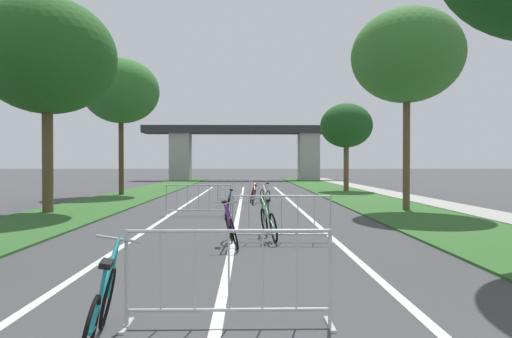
# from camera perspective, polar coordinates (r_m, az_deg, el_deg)

# --- Properties ---
(grass_verge_left) EXTENTS (3.42, 54.13, 0.05)m
(grass_verge_left) POSITION_cam_1_polar(r_m,az_deg,el_deg) (24.59, -15.86, -3.36)
(grass_verge_left) COLOR #2D5B26
(grass_verge_left) RESTS_ON ground
(grass_verge_right) EXTENTS (3.42, 54.13, 0.05)m
(grass_verge_right) POSITION_cam_1_polar(r_m,az_deg,el_deg) (24.43, 12.21, -3.38)
(grass_verge_right) COLOR #2D5B26
(grass_verge_right) RESTS_ON ground
(sidewalk_path_right) EXTENTS (1.63, 54.13, 0.08)m
(sidewalk_path_right) POSITION_cam_1_polar(r_m,az_deg,el_deg) (25.13, 17.84, -3.25)
(sidewalk_path_right) COLOR #9E9B93
(sidewalk_path_right) RESTS_ON ground
(lane_stripe_center) EXTENTS (0.14, 31.31, 0.01)m
(lane_stripe_center) POSITION_cam_1_polar(r_m,az_deg,el_deg) (17.32, -2.18, -5.10)
(lane_stripe_center) COLOR silver
(lane_stripe_center) RESTS_ON ground
(lane_stripe_right_lane) EXTENTS (0.14, 31.31, 0.01)m
(lane_stripe_right_lane) POSITION_cam_1_polar(r_m,az_deg,el_deg) (17.43, 5.51, -5.07)
(lane_stripe_right_lane) COLOR silver
(lane_stripe_right_lane) RESTS_ON ground
(lane_stripe_left_lane) EXTENTS (0.14, 31.31, 0.01)m
(lane_stripe_left_lane) POSITION_cam_1_polar(r_m,az_deg,el_deg) (17.52, -9.83, -5.05)
(lane_stripe_left_lane) COLOR silver
(lane_stripe_left_lane) RESTS_ON ground
(overpass_bridge) EXTENTS (21.20, 2.96, 5.71)m
(overpass_bridge) POSITION_cam_1_polar(r_m,az_deg,el_deg) (46.36, -1.47, 3.34)
(overpass_bridge) COLOR #2D2D30
(overpass_bridge) RESTS_ON ground
(tree_left_pine_near) EXTENTS (4.77, 4.77, 7.57)m
(tree_left_pine_near) POSITION_cam_1_polar(r_m,az_deg,el_deg) (17.52, -25.50, 13.04)
(tree_left_pine_near) COLOR brown
(tree_left_pine_near) RESTS_ON ground
(tree_left_pine_far) EXTENTS (4.18, 4.18, 7.54)m
(tree_left_pine_far) POSITION_cam_1_polar(r_m,az_deg,el_deg) (25.64, -17.13, 9.62)
(tree_left_pine_far) COLOR #4C3823
(tree_left_pine_far) RESTS_ON ground
(tree_right_oak_mid) EXTENTS (4.06, 4.06, 7.47)m
(tree_right_oak_mid) POSITION_cam_1_polar(r_m,az_deg,el_deg) (17.64, 19.00, 13.67)
(tree_right_oak_mid) COLOR brown
(tree_right_oak_mid) RESTS_ON ground
(tree_right_oak_near) EXTENTS (3.28, 3.28, 5.56)m
(tree_right_oak_near) POSITION_cam_1_polar(r_m,az_deg,el_deg) (28.45, 11.64, 5.50)
(tree_right_oak_near) COLOR brown
(tree_right_oak_near) RESTS_ON ground
(crowd_barrier_nearest) EXTENTS (2.25, 0.45, 1.05)m
(crowd_barrier_nearest) POSITION_cam_1_polar(r_m,az_deg,el_deg) (4.87, -3.56, -14.01)
(crowd_barrier_nearest) COLOR #ADADB2
(crowd_barrier_nearest) RESTS_ON ground
(crowd_barrier_second) EXTENTS (2.26, 0.52, 1.05)m
(crowd_barrier_second) POSITION_cam_1_polar(r_m,az_deg,el_deg) (9.86, 3.33, -6.51)
(crowd_barrier_second) COLOR #ADADB2
(crowd_barrier_second) RESTS_ON ground
(crowd_barrier_third) EXTENTS (2.26, 0.56, 1.05)m
(crowd_barrier_third) POSITION_cam_1_polar(r_m,az_deg,el_deg) (14.94, -7.48, -4.05)
(crowd_barrier_third) COLOR #ADADB2
(crowd_barrier_third) RESTS_ON ground
(crowd_barrier_fourth) EXTENTS (2.26, 0.54, 1.05)m
(crowd_barrier_fourth) POSITION_cam_1_polar(r_m,az_deg,el_deg) (19.88, -1.85, -2.87)
(crowd_barrier_fourth) COLOR #ADADB2
(crowd_barrier_fourth) RESTS_ON ground
(bicycle_teal_0) EXTENTS (0.49, 1.68, 1.01)m
(bicycle_teal_0) POSITION_cam_1_polar(r_m,az_deg,el_deg) (4.60, -19.54, -16.75)
(bicycle_teal_0) COLOR black
(bicycle_teal_0) RESTS_ON ground
(bicycle_white_1) EXTENTS (0.55, 1.54, 0.93)m
(bicycle_white_1) POSITION_cam_1_polar(r_m,az_deg,el_deg) (19.34, 1.17, -3.44)
(bicycle_white_1) COLOR black
(bicycle_white_1) RESTS_ON ground
(bicycle_blue_2) EXTENTS (0.54, 1.79, 0.94)m
(bicycle_blue_2) POSITION_cam_1_polar(r_m,az_deg,el_deg) (14.52, -3.69, -4.73)
(bicycle_blue_2) COLOR black
(bicycle_blue_2) RESTS_ON ground
(bicycle_green_3) EXTENTS (0.61, 1.77, 0.98)m
(bicycle_green_3) POSITION_cam_1_polar(r_m,az_deg,el_deg) (10.29, 1.62, -6.99)
(bicycle_green_3) COLOR black
(bicycle_green_3) RESTS_ON ground
(bicycle_purple_4) EXTENTS (0.52, 1.66, 1.01)m
(bicycle_purple_4) POSITION_cam_1_polar(r_m,az_deg,el_deg) (9.46, -3.30, -7.67)
(bicycle_purple_4) COLOR black
(bicycle_purple_4) RESTS_ON ground
(bicycle_red_5) EXTENTS (0.50, 1.72, 0.98)m
(bicycle_red_5) POSITION_cam_1_polar(r_m,az_deg,el_deg) (19.33, -0.37, -3.40)
(bicycle_red_5) COLOR black
(bicycle_red_5) RESTS_ON ground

